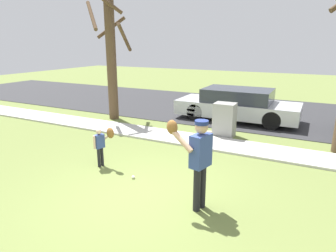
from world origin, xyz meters
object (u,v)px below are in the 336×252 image
Objects in this scene: baseball at (133,177)px; utility_cabinet at (224,120)px; parked_sedan_silver at (237,105)px; person_child at (103,141)px; person_adult at (198,155)px; street_tree_far at (111,53)px.

utility_cabinet reaches higher than baseball.
baseball is 0.02× the size of parked_sedan_silver.
baseball is at bearing 0.22° from person_child.
person_child is at bearing 166.16° from baseball.
person_adult is 1.53× the size of utility_cabinet.
baseball is at bearing -2.00° from person_adult.
person_adult is 2.05m from baseball.
parked_sedan_silver is at bearing 83.28° from baseball.
person_adult is at bearing -1.18° from person_child.
street_tree_far reaches higher than utility_cabinet.
baseball is 6.19m from street_tree_far.
person_child is at bearing -1.18° from person_adult.
utility_cabinet is (1.91, 3.72, -0.11)m from person_child.
utility_cabinet is 2.24m from parked_sedan_silver.
street_tree_far is at bearing 138.13° from person_child.
street_tree_far is at bearing -27.07° from person_adult.
baseball is 6.28m from parked_sedan_silver.
person_adult is at bearing -16.06° from baseball.
parked_sedan_silver reaches higher than person_child.
street_tree_far reaches higher than person_child.
baseball is 0.02× the size of street_tree_far.
person_adult is 4.57m from utility_cabinet.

